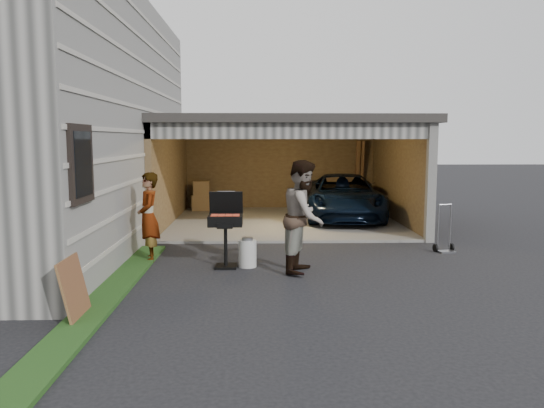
{
  "coord_description": "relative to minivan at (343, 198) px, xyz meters",
  "views": [
    {
      "loc": [
        -0.02,
        -8.25,
        2.35
      ],
      "look_at": [
        0.25,
        1.45,
        1.15
      ],
      "focal_mm": 35.0,
      "sensor_mm": 36.0,
      "label": 1
    }
  ],
  "objects": [
    {
      "name": "ground",
      "position": [
        -2.47,
        -6.9,
        -0.63
      ],
      "size": [
        80.0,
        80.0,
        0.0
      ],
      "primitive_type": "plane",
      "color": "black",
      "rests_on": "ground"
    },
    {
      "name": "groundcover_strip",
      "position": [
        -4.72,
        -7.9,
        -0.6
      ],
      "size": [
        0.5,
        8.0,
        0.06
      ],
      "primitive_type": "cube",
      "color": "#193814",
      "rests_on": "ground"
    },
    {
      "name": "garage",
      "position": [
        -1.71,
        -0.11,
        1.24
      ],
      "size": [
        6.8,
        6.3,
        2.9
      ],
      "color": "#605E59",
      "rests_on": "ground"
    },
    {
      "name": "minivan",
      "position": [
        0.0,
        0.0,
        0.0
      ],
      "size": [
        2.45,
        4.71,
        1.27
      ],
      "primitive_type": "imported",
      "rotation": [
        0.0,
        0.0,
        -0.08
      ],
      "color": "black",
      "rests_on": "ground"
    },
    {
      "name": "woman",
      "position": [
        -4.57,
        -5.07,
        0.22
      ],
      "size": [
        0.55,
        0.71,
        1.71
      ],
      "primitive_type": "imported",
      "rotation": [
        0.0,
        0.0,
        -1.32
      ],
      "color": "#A3B6CD",
      "rests_on": "ground"
    },
    {
      "name": "man",
      "position": [
        -1.67,
        -5.96,
        0.36
      ],
      "size": [
        1.0,
        1.14,
        1.98
      ],
      "primitive_type": "imported",
      "rotation": [
        0.0,
        0.0,
        1.27
      ],
      "color": "#47221C",
      "rests_on": "ground"
    },
    {
      "name": "bbq_grill",
      "position": [
        -3.07,
        -5.59,
        0.19
      ],
      "size": [
        0.62,
        0.54,
        1.38
      ],
      "color": "black",
      "rests_on": "ground"
    },
    {
      "name": "propane_tank",
      "position": [
        -2.67,
        -5.58,
        -0.39
      ],
      "size": [
        0.38,
        0.38,
        0.5
      ],
      "primitive_type": "cylinder",
      "rotation": [
        0.0,
        0.0,
        -0.15
      ],
      "color": "silver",
      "rests_on": "ground"
    },
    {
      "name": "plywood_panel",
      "position": [
        -4.87,
        -8.4,
        -0.22
      ],
      "size": [
        0.21,
        0.74,
        0.82
      ],
      "primitive_type": "cube",
      "rotation": [
        0.0,
        -0.21,
        0.0
      ],
      "color": "brown",
      "rests_on": "ground"
    },
    {
      "name": "hand_truck",
      "position": [
        1.41,
        -4.4,
        -0.44
      ],
      "size": [
        0.44,
        0.37,
        1.02
      ],
      "rotation": [
        0.0,
        0.0,
        0.2
      ],
      "color": "slate",
      "rests_on": "ground"
    }
  ]
}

